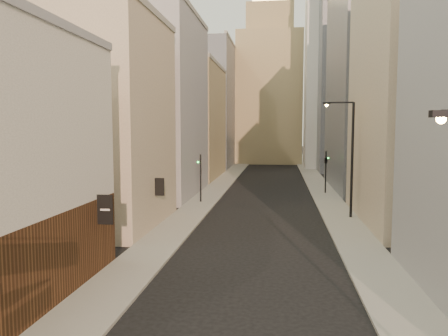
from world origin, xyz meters
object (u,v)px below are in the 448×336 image
Objects in this scene: white_tower at (327,69)px; traffic_light_right at (326,161)px; traffic_light_left at (201,170)px; clock_tower at (270,83)px; streetlamp_mid at (349,152)px.

white_tower reaches higher than traffic_light_right.
traffic_light_left is at bearing 37.75° from traffic_light_right.
clock_tower reaches higher than white_tower.
traffic_light_left is 1.00× the size of traffic_light_right.
streetlamp_mid is (-2.89, -47.05, -12.98)m from white_tower.
clock_tower is at bearing -84.85° from traffic_light_left.
traffic_light_right is at bearing 99.14° from streetlamp_mid.
clock_tower reaches higher than traffic_light_left.
clock_tower is 49.74m from traffic_light_right.
traffic_light_left is (-13.75, 6.00, -2.24)m from streetlamp_mid.
clock_tower is 1.08× the size of white_tower.
traffic_light_right is (-0.44, 13.89, -1.80)m from streetlamp_mid.
white_tower is at bearing -88.64° from traffic_light_right.
white_tower is 48.90m from streetlamp_mid.
white_tower is 4.22× the size of streetlamp_mid.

